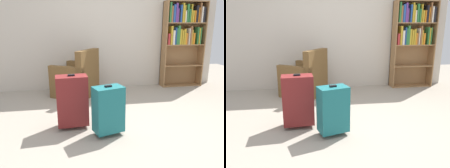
{
  "view_description": "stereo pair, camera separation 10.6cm",
  "coord_description": "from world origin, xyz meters",
  "views": [
    {
      "loc": [
        -0.69,
        -2.66,
        1.33
      ],
      "look_at": [
        -0.18,
        0.23,
        0.55
      ],
      "focal_mm": 35.46,
      "sensor_mm": 36.0,
      "label": 1
    },
    {
      "loc": [
        -0.59,
        -2.68,
        1.33
      ],
      "look_at": [
        -0.18,
        0.23,
        0.55
      ],
      "focal_mm": 35.46,
      "sensor_mm": 36.0,
      "label": 2
    }
  ],
  "objects": [
    {
      "name": "armchair",
      "position": [
        -0.63,
        1.54,
        0.32
      ],
      "size": [
        0.97,
        0.97,
        0.9
      ],
      "color": "brown",
      "rests_on": "ground"
    },
    {
      "name": "ground_plane",
      "position": [
        0.0,
        0.0,
        0.0
      ],
      "size": [
        8.74,
        8.74,
        0.0
      ],
      "primitive_type": "plane",
      "color": "#9E9384"
    },
    {
      "name": "suitcase_dark_red",
      "position": [
        -0.72,
        0.13,
        0.38
      ],
      "size": [
        0.42,
        0.27,
        0.73
      ],
      "color": "maroon",
      "rests_on": "ground"
    },
    {
      "name": "suitcase_teal",
      "position": [
        -0.29,
        -0.16,
        0.33
      ],
      "size": [
        0.41,
        0.32,
        0.64
      ],
      "color": "#19666B",
      "rests_on": "ground"
    },
    {
      "name": "mug",
      "position": [
        -0.08,
        1.56,
        0.05
      ],
      "size": [
        0.12,
        0.08,
        0.1
      ],
      "color": "red",
      "rests_on": "ground"
    },
    {
      "name": "bookshelf",
      "position": [
        1.68,
        1.9,
        1.12
      ],
      "size": [
        0.91,
        0.27,
        1.83
      ],
      "color": "olive",
      "rests_on": "ground"
    },
    {
      "name": "back_wall",
      "position": [
        0.0,
        2.09,
        1.3
      ],
      "size": [
        5.0,
        0.1,
        2.6
      ],
      "primitive_type": "cube",
      "color": "beige",
      "rests_on": "ground"
    }
  ]
}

